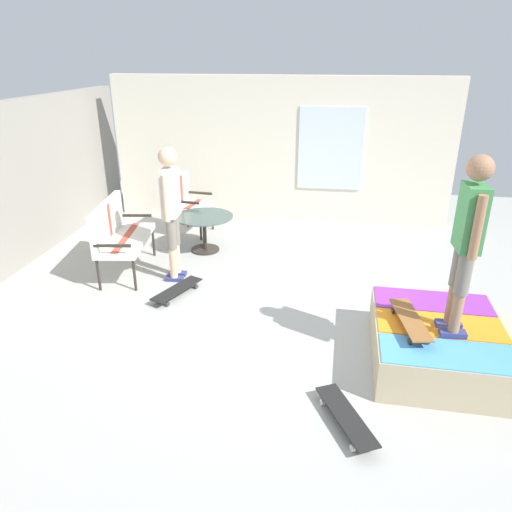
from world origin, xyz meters
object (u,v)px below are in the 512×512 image
(skate_ramp, at_px, (440,343))
(skateboard_by_bench, at_px, (177,290))
(skateboard_spare, at_px, (346,416))
(skateboard_on_ramp, at_px, (410,320))
(patio_bench, at_px, (117,231))
(person_skater, at_px, (468,235))
(patio_table, at_px, (204,226))
(person_watching, at_px, (171,204))
(patio_chair_near_house, at_px, (187,198))

(skate_ramp, distance_m, skateboard_by_bench, 3.19)
(skateboard_by_bench, bearing_deg, skateboard_spare, -133.60)
(skateboard_on_ramp, bearing_deg, skate_ramp, -72.92)
(patio_bench, xyz_separation_m, person_skater, (-1.65, -4.09, 0.80))
(skate_ramp, relative_size, skateboard_spare, 2.28)
(patio_bench, xyz_separation_m, skateboard_spare, (-2.59, -3.12, -0.53))
(patio_table, bearing_deg, skateboard_spare, -148.89)
(person_skater, height_order, skateboard_by_bench, person_skater)
(skate_ramp, bearing_deg, person_skater, -159.28)
(skateboard_spare, distance_m, skateboard_on_ramp, 1.19)
(person_watching, distance_m, skateboard_on_ramp, 3.32)
(person_watching, distance_m, skateboard_by_bench, 1.12)
(skateboard_spare, bearing_deg, patio_table, 31.11)
(skate_ramp, height_order, person_skater, person_skater)
(patio_table, relative_size, person_watching, 0.50)
(person_skater, height_order, skateboard_spare, person_skater)
(patio_bench, relative_size, patio_table, 1.46)
(patio_bench, bearing_deg, patio_table, -45.72)
(skateboard_by_bench, bearing_deg, patio_bench, 59.99)
(person_watching, height_order, skateboard_on_ramp, person_watching)
(patio_chair_near_house, bearing_deg, patio_table, -146.32)
(patio_bench, relative_size, person_watching, 0.73)
(patio_bench, xyz_separation_m, patio_table, (0.95, -0.98, -0.21))
(skateboard_by_bench, bearing_deg, person_skater, -109.13)
(patio_chair_near_house, relative_size, patio_table, 1.13)
(patio_bench, height_order, skateboard_on_ramp, patio_bench)
(patio_bench, relative_size, skateboard_on_ramp, 1.60)
(skate_ramp, relative_size, patio_table, 2.04)
(patio_table, distance_m, person_watching, 1.23)
(skateboard_by_bench, xyz_separation_m, skateboard_on_ramp, (-1.06, -2.70, 0.43))
(patio_table, height_order, person_watching, person_watching)
(patio_bench, height_order, person_watching, person_watching)
(skateboard_spare, bearing_deg, patio_bench, 50.28)
(patio_table, xyz_separation_m, skateboard_by_bench, (-1.54, -0.03, -0.32))
(skate_ramp, xyz_separation_m, skateboard_by_bench, (0.96, 3.03, -0.13))
(skate_ramp, height_order, patio_chair_near_house, patio_chair_near_house)
(skateboard_spare, bearing_deg, skateboard_on_ramp, -32.08)
(skateboard_spare, bearing_deg, patio_chair_near_house, 31.57)
(patio_chair_near_house, bearing_deg, patio_bench, 164.06)
(patio_bench, distance_m, skateboard_by_bench, 1.28)
(skate_ramp, distance_m, skateboard_on_ramp, 0.46)
(skate_ramp, distance_m, patio_bench, 4.35)
(person_watching, bearing_deg, skate_ramp, -114.52)
(patio_chair_near_house, height_order, person_watching, person_watching)
(patio_chair_near_house, xyz_separation_m, skateboard_spare, (-4.28, -2.63, -0.53))
(person_watching, xyz_separation_m, skateboard_by_bench, (-0.51, -0.18, -0.98))
(patio_bench, xyz_separation_m, person_watching, (-0.08, -0.83, 0.45))
(person_watching, relative_size, person_skater, 1.07)
(patio_bench, height_order, patio_chair_near_house, same)
(patio_bench, relative_size, skateboard_by_bench, 1.62)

